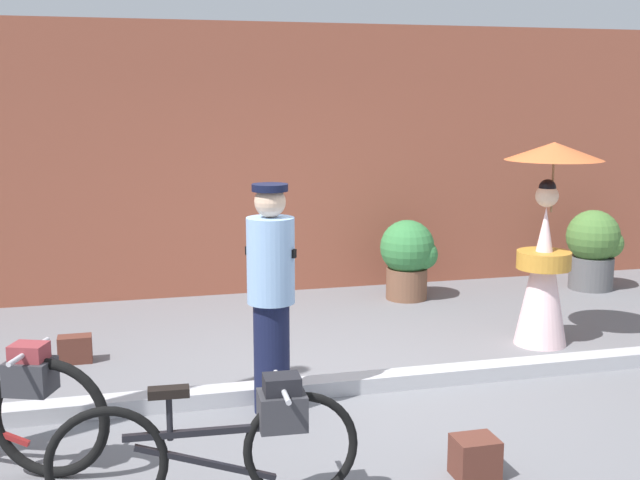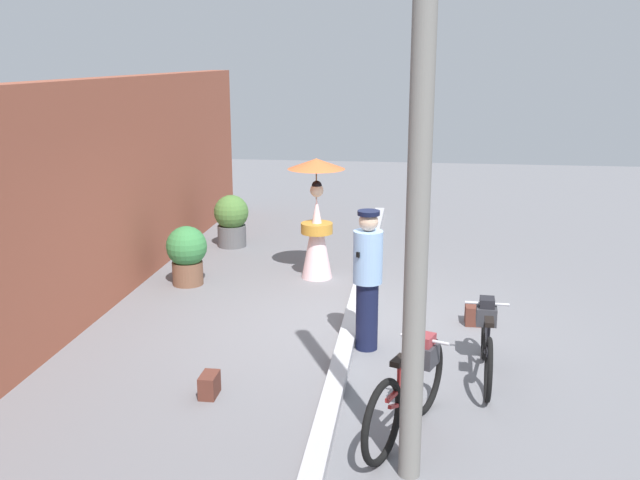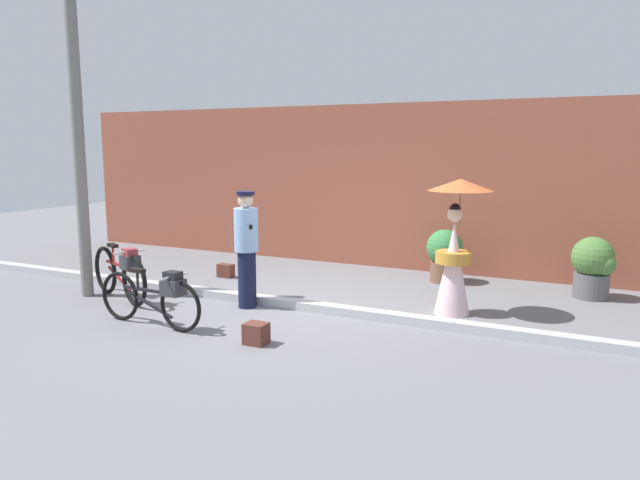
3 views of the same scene
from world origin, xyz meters
The scene contains 10 objects.
ground_plane centered at (0.00, 0.00, 0.00)m, with size 30.00×30.00×0.00m, color slate.
building_wall centered at (0.00, 3.52, 1.54)m, with size 14.00×0.40×3.07m, color brown.
sidewalk_curb centered at (0.00, 0.00, 0.06)m, with size 14.00×0.20×0.12m, color #B2B2B7.
bicycle_far_side centered at (-1.13, -1.57, 0.41)m, with size 1.71×0.48×0.76m.
person_officer centered at (-0.61, -0.24, 0.89)m, with size 0.34×0.34×1.66m.
person_with_parasol centered at (2.12, 0.73, 0.97)m, with size 0.88×0.88×1.86m.
potted_plant_by_door centered at (3.80, 2.51, 0.51)m, with size 0.64×0.62×0.94m.
potted_plant_small centered at (1.51, 2.60, 0.49)m, with size 0.63×0.61×0.90m.
backpack_on_pavement centered at (0.37, -1.56, 0.13)m, with size 0.26×0.22×0.25m.
backpack_spare centered at (-2.04, 1.25, 0.12)m, with size 0.28×0.17×0.23m.
Camera 1 is at (-1.66, -5.71, 2.27)m, focal length 45.20 mm.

